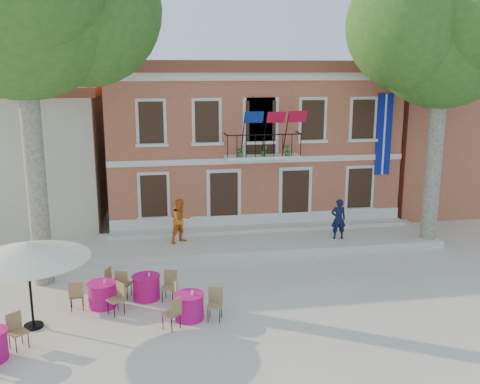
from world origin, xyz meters
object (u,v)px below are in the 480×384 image
object	(u,v)px
pedestrian_orange	(181,221)
cafe_table_3	(146,286)
plane_tree_east	(444,34)
patio_umbrella	(27,251)
pedestrian_navy	(338,219)
cafe_table_0	(102,293)
cafe_table_1	(189,305)

from	to	relation	value
pedestrian_orange	cafe_table_3	xyz separation A→B (m)	(-1.40, -4.66, -0.78)
plane_tree_east	patio_umbrella	distance (m)	16.71
plane_tree_east	pedestrian_navy	distance (m)	8.22
patio_umbrella	cafe_table_3	world-z (taller)	patio_umbrella
pedestrian_navy	pedestrian_orange	bearing A→B (deg)	0.07
plane_tree_east	cafe_table_3	bearing A→B (deg)	-162.91
pedestrian_navy	pedestrian_orange	size ratio (longest dim) A/B	0.93
pedestrian_orange	cafe_table_0	bearing A→B (deg)	-149.70
patio_umbrella	pedestrian_orange	world-z (taller)	patio_umbrella
patio_umbrella	pedestrian_navy	xyz separation A→B (m)	(10.96, 5.45, -1.12)
plane_tree_east	pedestrian_orange	size ratio (longest dim) A/B	6.33
patio_umbrella	cafe_table_0	world-z (taller)	patio_umbrella
cafe_table_1	cafe_table_3	bearing A→B (deg)	126.78
cafe_table_0	pedestrian_orange	bearing A→B (deg)	61.40
cafe_table_0	cafe_table_3	distance (m)	1.38
pedestrian_navy	plane_tree_east	bearing A→B (deg)	178.20
plane_tree_east	pedestrian_orange	distance (m)	12.52
patio_umbrella	cafe_table_3	xyz separation A→B (m)	(3.16, 1.42, -1.84)
patio_umbrella	cafe_table_0	size ratio (longest dim) A/B	1.82
patio_umbrella	pedestrian_navy	world-z (taller)	patio_umbrella
pedestrian_orange	cafe_table_0	xyz separation A→B (m)	(-2.73, -5.01, -0.77)
plane_tree_east	cafe_table_3	size ratio (longest dim) A/B	5.87
pedestrian_navy	cafe_table_3	bearing A→B (deg)	32.95
patio_umbrella	cafe_table_1	xyz separation A→B (m)	(4.39, -0.23, -1.84)
cafe_table_3	cafe_table_1	bearing A→B (deg)	-53.22
plane_tree_east	cafe_table_3	world-z (taller)	plane_tree_east
cafe_table_1	cafe_table_0	bearing A→B (deg)	153.25
cafe_table_0	cafe_table_1	size ratio (longest dim) A/B	1.03
plane_tree_east	cafe_table_0	bearing A→B (deg)	-163.14
cafe_table_1	patio_umbrella	bearing A→B (deg)	177.01
pedestrian_orange	cafe_table_1	bearing A→B (deg)	-122.65
cafe_table_0	cafe_table_3	world-z (taller)	same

